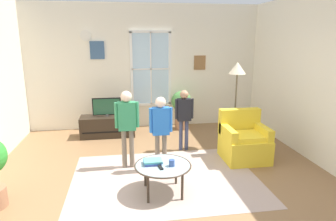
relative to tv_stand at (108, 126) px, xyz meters
name	(u,v)px	position (x,y,z in m)	size (l,w,h in m)	color
ground_plane	(164,187)	(0.91, -2.48, -0.24)	(6.04, 6.80, 0.02)	olive
back_wall	(145,67)	(0.91, 0.67, 1.23)	(5.44, 0.17, 2.90)	silver
area_rug	(165,178)	(0.96, -2.24, -0.22)	(2.86, 2.15, 0.01)	tan
tv_stand	(108,126)	(0.00, 0.00, 0.00)	(1.17, 0.47, 0.46)	#2D2319
television	(107,107)	(0.00, 0.00, 0.44)	(0.61, 0.08, 0.41)	#4C4C4C
armchair	(244,142)	(2.47, -1.68, 0.10)	(0.76, 0.74, 0.87)	yellow
coffee_table	(163,167)	(0.86, -2.65, 0.17)	(0.79, 0.79, 0.43)	#99B2B7
book_stack	(153,162)	(0.73, -2.60, 0.23)	(0.26, 0.18, 0.06)	#3E47A1
cup	(172,163)	(0.98, -2.71, 0.24)	(0.08, 0.08, 0.09)	#334C8C
remote_near_books	(161,167)	(0.82, -2.74, 0.21)	(0.04, 0.14, 0.02)	black
person_blue_shirt	(161,125)	(0.93, -1.91, 0.55)	(0.37, 0.17, 1.24)	#726656
person_green_shirt	(127,121)	(0.41, -1.71, 0.59)	(0.40, 0.18, 1.31)	#726656
person_black_shirt	(184,113)	(1.49, -1.09, 0.52)	(0.36, 0.16, 1.19)	#333851
potted_plant_by_window	(181,105)	(1.72, 0.27, 0.35)	(0.47, 0.47, 0.92)	#9E6B4C
floor_lamp	(237,77)	(2.51, -1.09, 1.19)	(0.32, 0.32, 1.69)	black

